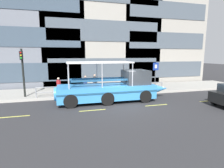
% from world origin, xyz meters
% --- Properties ---
extents(ground_plane, '(120.00, 120.00, 0.00)m').
position_xyz_m(ground_plane, '(0.00, 0.00, 0.00)').
color(ground_plane, '#2B2B2D').
extents(sidewalk, '(32.00, 4.80, 0.18)m').
position_xyz_m(sidewalk, '(0.00, 5.60, 0.09)').
color(sidewalk, '#99968E').
rests_on(sidewalk, ground_plane).
extents(curb_edge, '(32.00, 0.18, 0.18)m').
position_xyz_m(curb_edge, '(0.00, 3.11, 0.09)').
color(curb_edge, '#B2ADA3').
rests_on(curb_edge, ground_plane).
extents(lane_centreline, '(25.80, 0.12, 0.01)m').
position_xyz_m(lane_centreline, '(-0.00, -0.60, 0.00)').
color(lane_centreline, '#DBD64C').
rests_on(lane_centreline, ground_plane).
extents(office_tower_right, '(11.50, 10.02, 18.47)m').
position_xyz_m(office_tower_right, '(8.84, 13.37, 9.23)').
color(office_tower_right, '#9E998E').
rests_on(office_tower_right, ground_plane).
extents(curb_guardrail, '(11.82, 0.09, 0.87)m').
position_xyz_m(curb_guardrail, '(-0.64, 3.45, 0.76)').
color(curb_guardrail, gray).
rests_on(curb_guardrail, sidewalk).
extents(traffic_light_pole, '(0.24, 0.46, 4.04)m').
position_xyz_m(traffic_light_pole, '(-7.48, 4.01, 2.63)').
color(traffic_light_pole, black).
rests_on(traffic_light_pole, sidewalk).
extents(parking_sign, '(0.60, 0.12, 2.77)m').
position_xyz_m(parking_sign, '(4.75, 3.97, 2.06)').
color(parking_sign, '#4C4F54').
rests_on(parking_sign, sidewalk).
extents(duck_tour_boat, '(9.49, 2.52, 3.20)m').
position_xyz_m(duck_tour_boat, '(-0.38, 1.44, 1.06)').
color(duck_tour_boat, '#388CD1').
rests_on(duck_tour_boat, ground_plane).
extents(pedestrian_near_bow, '(0.38, 0.36, 1.71)m').
position_xyz_m(pedestrian_near_bow, '(2.79, 4.80, 1.21)').
color(pedestrian_near_bow, '#47423D').
rests_on(pedestrian_near_bow, sidewalk).
extents(pedestrian_mid_left, '(0.32, 0.42, 1.68)m').
position_xyz_m(pedestrian_mid_left, '(-1.33, 4.84, 1.19)').
color(pedestrian_mid_left, '#47423D').
rests_on(pedestrian_mid_left, sidewalk).
extents(pedestrian_mid_right, '(0.35, 0.33, 1.56)m').
position_xyz_m(pedestrian_mid_right, '(-2.23, 4.91, 1.12)').
color(pedestrian_mid_right, '#1E2338').
rests_on(pedestrian_mid_right, sidewalk).
extents(pedestrian_near_stern, '(0.37, 0.30, 1.52)m').
position_xyz_m(pedestrian_near_stern, '(-4.70, 4.42, 1.10)').
color(pedestrian_near_stern, '#1E2338').
rests_on(pedestrian_near_stern, sidewalk).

